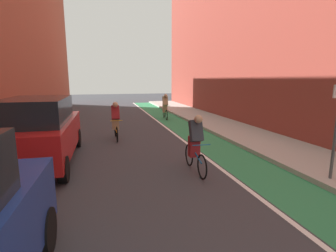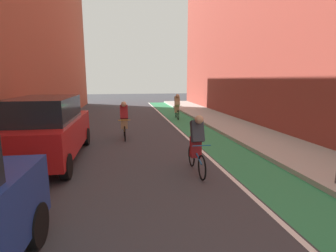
{
  "view_description": "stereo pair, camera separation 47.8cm",
  "coord_description": "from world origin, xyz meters",
  "px_view_note": "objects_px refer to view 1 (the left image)",
  "views": [
    {
      "loc": [
        -0.99,
        2.94,
        2.5
      ],
      "look_at": [
        0.56,
        8.97,
        1.35
      ],
      "focal_mm": 27.12,
      "sensor_mm": 36.0,
      "label": 1
    },
    {
      "loc": [
        -0.52,
        2.84,
        2.5
      ],
      "look_at": [
        0.56,
        8.97,
        1.35
      ],
      "focal_mm": 27.12,
      "sensor_mm": 36.0,
      "label": 2
    }
  ],
  "objects_px": {
    "parked_suv_red": "(40,130)",
    "cyclist_far": "(165,106)",
    "cyclist_mid": "(195,143)",
    "cyclist_trailing": "(116,120)"
  },
  "relations": [
    {
      "from": "parked_suv_red",
      "to": "cyclist_far",
      "type": "height_order",
      "value": "parked_suv_red"
    },
    {
      "from": "cyclist_far",
      "to": "cyclist_trailing",
      "type": "bearing_deg",
      "value": -124.08
    },
    {
      "from": "cyclist_mid",
      "to": "cyclist_far",
      "type": "height_order",
      "value": "cyclist_far"
    },
    {
      "from": "cyclist_trailing",
      "to": "cyclist_far",
      "type": "height_order",
      "value": "cyclist_far"
    },
    {
      "from": "parked_suv_red",
      "to": "cyclist_mid",
      "type": "height_order",
      "value": "parked_suv_red"
    },
    {
      "from": "parked_suv_red",
      "to": "cyclist_far",
      "type": "distance_m",
      "value": 9.47
    },
    {
      "from": "cyclist_mid",
      "to": "cyclist_far",
      "type": "relative_size",
      "value": 1.0
    },
    {
      "from": "cyclist_trailing",
      "to": "cyclist_far",
      "type": "distance_m",
      "value": 5.97
    },
    {
      "from": "cyclist_mid",
      "to": "cyclist_trailing",
      "type": "distance_m",
      "value": 4.81
    },
    {
      "from": "parked_suv_red",
      "to": "cyclist_far",
      "type": "relative_size",
      "value": 2.7
    }
  ]
}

